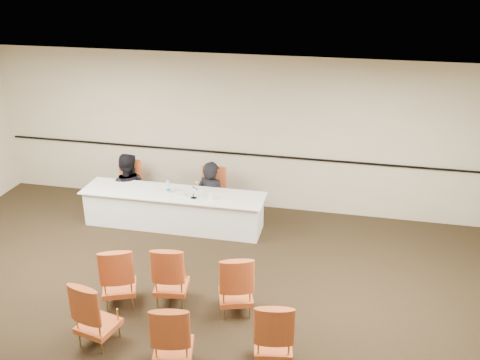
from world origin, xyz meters
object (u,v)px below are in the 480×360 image
object	(u,v)px
water_bottle	(168,187)
aud_chair_back_left	(97,311)
microphone	(193,191)
drinking_glass	(184,193)
panelist_main_chair	(212,194)
panelist_second_chair	(127,186)
aud_chair_front_left	(118,274)
aud_chair_back_mid	(173,334)
panel_table	(174,209)
coffee_cup	(211,196)
panelist_main	(212,203)
aud_chair_front_right	(236,283)
panelist_second	(128,193)
aud_chair_front_mid	(171,273)
aud_chair_back_right	(274,331)

from	to	relation	value
water_bottle	aud_chair_back_left	world-z (taller)	aud_chair_back_left
microphone	drinking_glass	distance (m)	0.24
panelist_main_chair	panelist_second_chair	size ratio (longest dim) A/B	1.00
aud_chair_front_left	aud_chair_back_mid	bearing A→B (deg)	-63.01
panel_table	coffee_cup	distance (m)	0.87
panelist_second_chair	aud_chair_back_mid	size ratio (longest dim) A/B	1.00
panelist_main	panelist_second_chair	xyz separation A→B (m)	(-1.71, -0.01, 0.19)
panel_table	panelist_main	size ratio (longest dim) A/B	1.99
microphone	panel_table	bearing A→B (deg)	169.37
panelist_main	drinking_glass	xyz separation A→B (m)	(-0.35, -0.61, 0.44)
coffee_cup	aud_chair_front_right	world-z (taller)	aud_chair_front_right
microphone	water_bottle	size ratio (longest dim) A/B	1.20
panelist_second	aud_chair_front_left	size ratio (longest dim) A/B	1.71
panelist_second_chair	aud_chair_front_right	size ratio (longest dim) A/B	1.00
microphone	aud_chair_front_mid	world-z (taller)	microphone
aud_chair_front_right	aud_chair_front_mid	bearing A→B (deg)	159.97
panelist_second_chair	coffee_cup	world-z (taller)	panelist_second_chair
panelist_second	aud_chair_back_mid	distance (m)	4.61
water_bottle	drinking_glass	world-z (taller)	water_bottle
microphone	coffee_cup	xyz separation A→B (m)	(0.31, 0.02, -0.08)
panel_table	aud_chair_back_mid	bearing A→B (deg)	-71.24
aud_chair_back_mid	drinking_glass	bearing A→B (deg)	93.72
panelist_second_chair	coffee_cup	bearing A→B (deg)	-19.15
panel_table	drinking_glass	bearing A→B (deg)	-20.25
drinking_glass	aud_chair_back_mid	bearing A→B (deg)	-74.23
panel_table	aud_chair_back_right	distance (m)	3.95
panelist_main_chair	aud_chair_front_mid	bearing A→B (deg)	-87.16
aud_chair_front_left	aud_chair_front_mid	distance (m)	0.75
microphone	coffee_cup	size ratio (longest dim) A/B	2.23
aud_chair_front_right	panelist_second_chair	bearing A→B (deg)	117.54
panel_table	panelist_main_chair	size ratio (longest dim) A/B	3.54
coffee_cup	aud_chair_front_right	bearing A→B (deg)	-66.37
panel_table	panelist_second	distance (m)	1.23
panelist_second	aud_chair_front_left	xyz separation A→B (m)	(1.13, -2.93, 0.14)
panelist_main_chair	microphone	distance (m)	0.77
panelist_main_chair	drinking_glass	bearing A→B (deg)	-120.23
aud_chair_front_right	aud_chair_back_left	bearing A→B (deg)	-165.58
drinking_glass	aud_chair_front_mid	distance (m)	2.21
aud_chair_back_right	panelist_second	bearing A→B (deg)	123.85
panelist_second_chair	aud_chair_back_left	xyz separation A→B (m)	(1.22, -3.78, 0.00)
aud_chair_front_mid	aud_chair_back_left	size ratio (longest dim) A/B	1.00
panelist_second_chair	aud_chair_front_left	size ratio (longest dim) A/B	1.00
panelist_second	drinking_glass	size ratio (longest dim) A/B	16.25
drinking_glass	aud_chair_front_right	bearing A→B (deg)	-56.25
microphone	water_bottle	world-z (taller)	microphone
drinking_glass	aud_chair_back_left	size ratio (longest dim) A/B	0.11
aud_chair_front_right	aud_chair_back_left	distance (m)	1.88
aud_chair_front_mid	aud_chair_back_mid	world-z (taller)	same
water_bottle	aud_chair_front_left	xyz separation A→B (m)	(0.09, -2.41, -0.32)
aud_chair_front_left	panelist_second	bearing A→B (deg)	89.88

